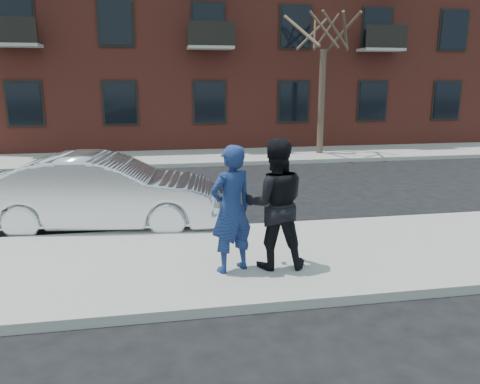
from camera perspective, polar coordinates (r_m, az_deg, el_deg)
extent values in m
plane|color=black|center=(8.58, 6.04, -7.80)|extent=(100.00, 100.00, 0.00)
cube|color=gray|center=(8.33, 6.54, -7.92)|extent=(50.00, 3.50, 0.15)
cube|color=#999691|center=(9.96, 3.56, -4.26)|extent=(50.00, 0.10, 0.15)
cube|color=gray|center=(19.29, -3.32, 4.32)|extent=(50.00, 3.50, 0.15)
cube|color=#999691|center=(17.53, -2.60, 3.42)|extent=(50.00, 0.10, 0.15)
cube|color=maroon|center=(26.19, -0.82, 19.70)|extent=(24.00, 10.00, 12.00)
cube|color=black|center=(21.27, -24.80, 9.73)|extent=(1.30, 0.06, 1.70)
cube|color=black|center=(21.54, 6.57, 10.87)|extent=(1.30, 0.06, 1.70)
cube|color=black|center=(24.82, 23.90, 10.15)|extent=(1.30, 0.06, 1.70)
cube|color=black|center=(21.38, -25.68, 18.29)|extent=(1.30, 0.06, 1.70)
cube|color=black|center=(21.65, 6.81, 19.36)|extent=(1.30, 0.06, 1.70)
cube|color=black|center=(24.91, 24.62, 17.50)|extent=(1.30, 0.06, 1.70)
cylinder|color=#3A2F22|center=(19.89, 9.90, 10.72)|extent=(0.26, 0.26, 4.20)
imported|color=silver|center=(10.29, -16.26, -0.02)|extent=(5.03, 2.26, 1.60)
imported|color=navy|center=(7.23, -1.07, -2.12)|extent=(0.86, 0.73, 2.01)
cube|color=black|center=(7.31, -2.35, 0.27)|extent=(0.12, 0.14, 0.08)
imported|color=black|center=(7.41, 4.27, -1.47)|extent=(1.10, 0.90, 2.09)
cube|color=black|center=(7.56, 2.96, -1.27)|extent=(0.08, 0.14, 0.06)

